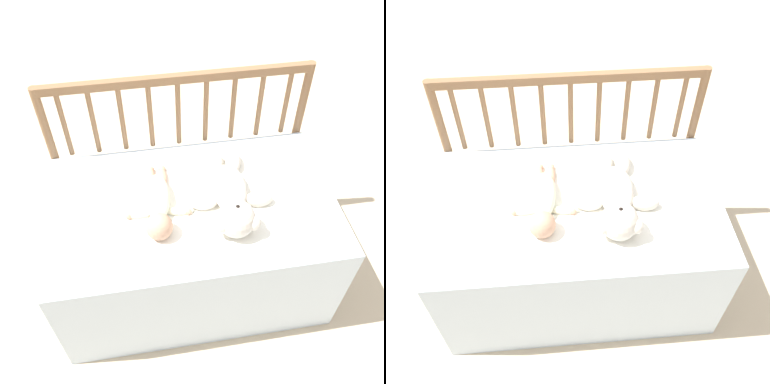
{
  "view_description": "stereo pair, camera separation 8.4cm",
  "coord_description": "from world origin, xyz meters",
  "views": [
    {
      "loc": [
        -0.18,
        -1.08,
        1.83
      ],
      "look_at": [
        0.0,
        0.01,
        0.61
      ],
      "focal_mm": 40.0,
      "sensor_mm": 36.0,
      "label": 1
    },
    {
      "loc": [
        -0.09,
        -1.09,
        1.83
      ],
      "look_at": [
        0.0,
        0.01,
        0.61
      ],
      "focal_mm": 40.0,
      "sensor_mm": 36.0,
      "label": 2
    }
  ],
  "objects": [
    {
      "name": "ground_plane",
      "position": [
        0.0,
        0.0,
        0.0
      ],
      "size": [
        12.0,
        12.0,
        0.0
      ],
      "primitive_type": "plane",
      "color": "#C6B293"
    },
    {
      "name": "teddy_bear",
      "position": [
        0.15,
        -0.04,
        0.6
      ],
      "size": [
        0.33,
        0.48,
        0.14
      ],
      "color": "silver",
      "rests_on": "crib_mattress"
    },
    {
      "name": "crib_mattress",
      "position": [
        0.0,
        0.0,
        0.27
      ],
      "size": [
        1.14,
        0.69,
        0.55
      ],
      "color": "silver",
      "rests_on": "ground_plane"
    },
    {
      "name": "crib_rail",
      "position": [
        -0.0,
        0.37,
        0.63
      ],
      "size": [
        1.14,
        0.04,
        0.9
      ],
      "color": "brown",
      "rests_on": "ground_plane"
    },
    {
      "name": "blanket",
      "position": [
        0.02,
        0.02,
        0.55
      ],
      "size": [
        0.82,
        0.56,
        0.01
      ],
      "color": "white",
      "rests_on": "crib_mattress"
    },
    {
      "name": "baby",
      "position": [
        -0.14,
        -0.02,
        0.58
      ],
      "size": [
        0.27,
        0.4,
        0.1
      ],
      "color": "#EAEACC",
      "rests_on": "crib_mattress"
    }
  ]
}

